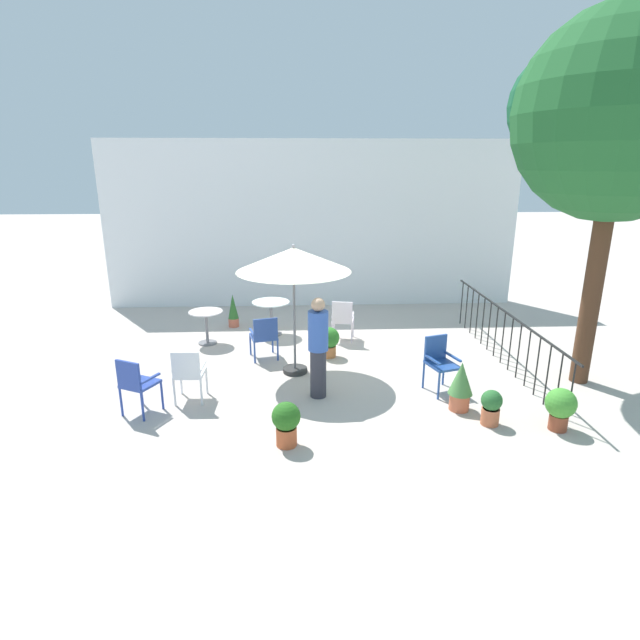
{
  "coord_description": "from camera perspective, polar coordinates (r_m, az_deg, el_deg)",
  "views": [
    {
      "loc": [
        -0.44,
        -8.85,
        3.64
      ],
      "look_at": [
        0.0,
        0.4,
        0.77
      ],
      "focal_mm": 28.68,
      "sensor_mm": 36.0,
      "label": 1
    }
  ],
  "objects": [
    {
      "name": "potted_plant_4",
      "position": [
        8.08,
        15.43,
        -6.94
      ],
      "size": [
        0.37,
        0.37,
        0.78
      ],
      "color": "#C86544",
      "rests_on": "ground"
    },
    {
      "name": "villa_facade",
      "position": [
        13.35,
        -0.84,
        10.56
      ],
      "size": [
        10.55,
        0.3,
        4.2
      ],
      "primitive_type": "cube",
      "color": "white",
      "rests_on": "ground"
    },
    {
      "name": "patio_chair_3",
      "position": [
        8.27,
        -14.47,
        -5.57
      ],
      "size": [
        0.47,
        0.48,
        0.89
      ],
      "color": "white",
      "rests_on": "ground"
    },
    {
      "name": "patio_chair_0",
      "position": [
        8.07,
        -19.84,
        -6.52
      ],
      "size": [
        0.6,
        0.61,
        0.91
      ],
      "color": "#28419B",
      "rests_on": "ground"
    },
    {
      "name": "potted_plant_5",
      "position": [
        7.84,
        18.55,
        -9.13
      ],
      "size": [
        0.3,
        0.3,
        0.53
      ],
      "color": "#BE6440",
      "rests_on": "ground"
    },
    {
      "name": "patio_chair_2",
      "position": [
        8.64,
        13.21,
        -4.35
      ],
      "size": [
        0.56,
        0.6,
        0.91
      ],
      "color": "#264B96",
      "rests_on": "ground"
    },
    {
      "name": "cafe_table_0",
      "position": [
        11.18,
        -5.48,
        0.95
      ],
      "size": [
        0.81,
        0.81,
        0.75
      ],
      "color": "white",
      "rests_on": "ground"
    },
    {
      "name": "potted_plant_0",
      "position": [
        6.92,
        -3.81,
        -11.25
      ],
      "size": [
        0.39,
        0.39,
        0.62
      ],
      "color": "#BE5831",
      "rests_on": "ground"
    },
    {
      "name": "patio_chair_4",
      "position": [
        10.75,
        2.54,
        0.25
      ],
      "size": [
        0.52,
        0.53,
        0.89
      ],
      "color": "silver",
      "rests_on": "ground"
    },
    {
      "name": "shade_tree",
      "position": [
        9.43,
        30.74,
        19.11
      ],
      "size": [
        3.33,
        3.17,
        5.9
      ],
      "color": "#533320",
      "rests_on": "ground"
    },
    {
      "name": "potted_plant_1",
      "position": [
        8.01,
        25.25,
        -8.71
      ],
      "size": [
        0.43,
        0.43,
        0.63
      ],
      "color": "brown",
      "rests_on": "ground"
    },
    {
      "name": "patio_umbrella_0",
      "position": [
        8.72,
        -2.97,
        6.61
      ],
      "size": [
        1.97,
        1.97,
        2.33
      ],
      "color": "#2D2D2D",
      "rests_on": "ground"
    },
    {
      "name": "patio_chair_1",
      "position": [
        9.79,
        -6.23,
        -1.65
      ],
      "size": [
        0.59,
        0.6,
        0.86
      ],
      "color": "#2E4D9C",
      "rests_on": "ground"
    },
    {
      "name": "standing_person",
      "position": [
        8.07,
        -0.2,
        -3.01
      ],
      "size": [
        0.38,
        0.38,
        1.65
      ],
      "color": "#33333D",
      "rests_on": "ground"
    },
    {
      "name": "terrace_railing",
      "position": [
        10.1,
        19.83,
        -0.91
      ],
      "size": [
        0.03,
        5.28,
        1.01
      ],
      "color": "black",
      "rests_on": "ground"
    },
    {
      "name": "ground_plane",
      "position": [
        9.58,
        0.12,
        -5.13
      ],
      "size": [
        60.0,
        60.0,
        0.0
      ],
      "primitive_type": "plane",
      "color": "beige"
    },
    {
      "name": "cafe_table_1",
      "position": [
        10.83,
        -12.57,
        -0.13
      ],
      "size": [
        0.7,
        0.7,
        0.71
      ],
      "color": "silver",
      "rests_on": "ground"
    },
    {
      "name": "potted_plant_3",
      "position": [
        9.91,
        1.01,
        -2.29
      ],
      "size": [
        0.41,
        0.41,
        0.6
      ],
      "color": "#BF713D",
      "rests_on": "ground"
    },
    {
      "name": "potted_plant_2",
      "position": [
        11.89,
        -9.66,
        1.02
      ],
      "size": [
        0.24,
        0.24,
        0.77
      ],
      "color": "#C5644B",
      "rests_on": "ground"
    }
  ]
}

